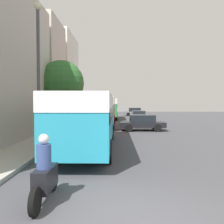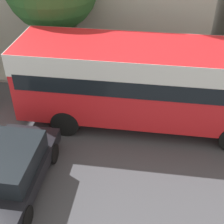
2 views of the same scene
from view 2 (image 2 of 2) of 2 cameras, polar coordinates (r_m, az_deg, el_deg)
The scene contains 3 objects.
bus_following at distance 10.87m, azimuth 7.23°, elevation 6.63°, with size 2.61×9.31×3.05m.
car_far_curb at distance 9.45m, azimuth -18.18°, elevation -9.87°, with size 3.90×1.90×1.39m.
pedestrian_near_curb at distance 14.14m, azimuth -4.94°, elevation 9.53°, with size 0.37×0.37×1.68m.
Camera 2 is at (7.53, 20.46, 7.21)m, focal length 50.00 mm.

